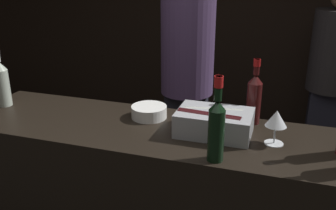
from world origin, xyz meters
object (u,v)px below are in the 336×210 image
(red_wine_bottle_tall, at_px, (254,97))
(person_in_hoodie, at_px, (187,71))
(white_wine_bottle, at_px, (2,82))
(bowl_white, at_px, (149,111))
(person_blond_tee, at_px, (332,72))
(wine_glass, at_px, (276,120))
(ice_bin_with_bottles, at_px, (214,121))
(red_wine_bottle_burgundy, at_px, (216,126))

(red_wine_bottle_tall, relative_size, person_in_hoodie, 0.18)
(white_wine_bottle, bearing_deg, bowl_white, 5.72)
(bowl_white, distance_m, person_in_hoodie, 0.98)
(person_blond_tee, bearing_deg, white_wine_bottle, -61.41)
(wine_glass, bearing_deg, ice_bin_with_bottles, 175.37)
(ice_bin_with_bottles, distance_m, red_wine_bottle_tall, 0.26)
(ice_bin_with_bottles, distance_m, person_blond_tee, 1.97)
(wine_glass, distance_m, person_blond_tee, 1.92)
(bowl_white, relative_size, person_blond_tee, 0.11)
(bowl_white, height_order, red_wine_bottle_tall, red_wine_bottle_tall)
(red_wine_bottle_tall, xyz_separation_m, person_blond_tee, (0.53, 1.65, -0.27))
(red_wine_bottle_tall, distance_m, person_in_hoodie, 1.06)
(wine_glass, bearing_deg, white_wine_bottle, 178.73)
(red_wine_bottle_tall, relative_size, white_wine_bottle, 0.97)
(wine_glass, distance_m, red_wine_bottle_burgundy, 0.32)
(red_wine_bottle_tall, height_order, white_wine_bottle, white_wine_bottle)
(red_wine_bottle_burgundy, bearing_deg, red_wine_bottle_tall, 76.69)
(red_wine_bottle_burgundy, bearing_deg, person_blond_tee, 73.20)
(ice_bin_with_bottles, distance_m, red_wine_bottle_burgundy, 0.27)
(wine_glass, relative_size, white_wine_bottle, 0.47)
(bowl_white, relative_size, person_in_hoodie, 0.10)
(white_wine_bottle, bearing_deg, ice_bin_with_bottles, -0.49)
(ice_bin_with_bottles, distance_m, person_in_hoodie, 1.15)
(person_blond_tee, bearing_deg, wine_glass, -27.57)
(red_wine_bottle_tall, bearing_deg, bowl_white, -169.72)
(bowl_white, xyz_separation_m, wine_glass, (0.65, -0.12, 0.09))
(red_wine_bottle_tall, bearing_deg, red_wine_bottle_burgundy, -103.31)
(wine_glass, height_order, red_wine_bottle_burgundy, red_wine_bottle_burgundy)
(red_wine_bottle_burgundy, relative_size, person_blond_tee, 0.22)
(ice_bin_with_bottles, xyz_separation_m, red_wine_bottle_burgundy, (0.06, -0.25, 0.09))
(ice_bin_with_bottles, xyz_separation_m, red_wine_bottle_tall, (0.16, 0.19, 0.08))
(ice_bin_with_bottles, height_order, wine_glass, wine_glass)
(ice_bin_with_bottles, distance_m, white_wine_bottle, 1.22)
(ice_bin_with_bottles, xyz_separation_m, person_blond_tee, (0.69, 1.84, -0.19))
(wine_glass, height_order, person_in_hoodie, person_in_hoodie)
(wine_glass, distance_m, red_wine_bottle_tall, 0.25)
(red_wine_bottle_burgundy, distance_m, white_wine_bottle, 1.30)
(wine_glass, height_order, person_blond_tee, person_blond_tee)
(person_in_hoodie, relative_size, person_blond_tee, 1.11)
(red_wine_bottle_tall, height_order, person_blond_tee, person_blond_tee)
(person_in_hoodie, xyz_separation_m, person_blond_tee, (1.11, 0.77, -0.12))
(wine_glass, xyz_separation_m, red_wine_bottle_tall, (-0.12, 0.21, 0.02))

